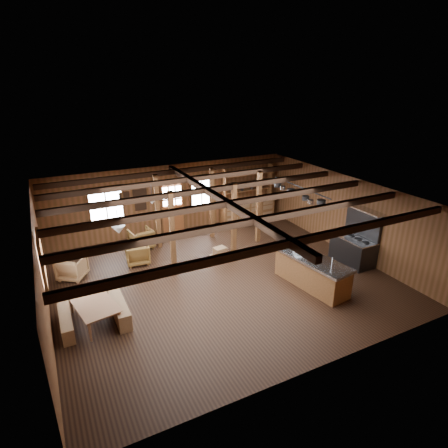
{
  "coord_description": "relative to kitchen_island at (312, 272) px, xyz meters",
  "views": [
    {
      "loc": [
        -4.6,
        -9.43,
        6.03
      ],
      "look_at": [
        0.76,
        1.28,
        1.3
      ],
      "focal_mm": 30.0,
      "sensor_mm": 36.0,
      "label": 1
    }
  ],
  "objects": [
    {
      "name": "room",
      "position": [
        -2.32,
        1.62,
        0.92
      ],
      "size": [
        10.04,
        9.04,
        2.84
      ],
      "color": "black",
      "rests_on": "ground"
    },
    {
      "name": "ceiling_joists",
      "position": [
        -2.32,
        1.8,
        2.2
      ],
      "size": [
        9.8,
        8.82,
        0.18
      ],
      "color": "black",
      "rests_on": "ceiling"
    },
    {
      "name": "timber_posts",
      "position": [
        -1.8,
        3.7,
        0.92
      ],
      "size": [
        3.95,
        2.35,
        2.8
      ],
      "color": "#442813",
      "rests_on": "floor"
    },
    {
      "name": "back_door",
      "position": [
        -2.32,
        6.07,
        0.4
      ],
      "size": [
        1.02,
        0.08,
        2.15
      ],
      "color": "brown",
      "rests_on": "floor"
    },
    {
      "name": "window_back_left",
      "position": [
        -4.92,
        6.08,
        1.12
      ],
      "size": [
        1.32,
        0.06,
        1.32
      ],
      "color": "white",
      "rests_on": "wall_back"
    },
    {
      "name": "window_back_right",
      "position": [
        -1.02,
        6.08,
        1.12
      ],
      "size": [
        1.02,
        0.06,
        1.32
      ],
      "color": "white",
      "rests_on": "wall_back"
    },
    {
      "name": "window_left",
      "position": [
        -7.28,
        2.12,
        1.12
      ],
      "size": [
        0.14,
        1.24,
        1.32
      ],
      "color": "white",
      "rests_on": "wall_back"
    },
    {
      "name": "notice_boards",
      "position": [
        -3.81,
        6.08,
        1.16
      ],
      "size": [
        1.08,
        0.03,
        0.9
      ],
      "color": "beige",
      "rests_on": "wall_back"
    },
    {
      "name": "back_counter",
      "position": [
        1.08,
        5.82,
        0.12
      ],
      "size": [
        2.55,
        0.6,
        2.45
      ],
      "color": "brown",
      "rests_on": "floor"
    },
    {
      "name": "pendant_lamps",
      "position": [
        -4.57,
        2.62,
        1.77
      ],
      "size": [
        1.86,
        2.36,
        0.66
      ],
      "color": "#29292B",
      "rests_on": "ceiling"
    },
    {
      "name": "pot_rack",
      "position": [
        0.87,
        2.0,
        1.81
      ],
      "size": [
        0.45,
        3.0,
        0.44
      ],
      "color": "#29292B",
      "rests_on": "ceiling"
    },
    {
      "name": "kitchen_island",
      "position": [
        0.0,
        0.0,
        0.0
      ],
      "size": [
        1.23,
        2.6,
        1.2
      ],
      "rotation": [
        0.0,
        0.0,
        0.14
      ],
      "color": "brown",
      "rests_on": "floor"
    },
    {
      "name": "step_stool",
      "position": [
        -1.7,
        2.93,
        -0.27
      ],
      "size": [
        0.51,
        0.4,
        0.42
      ],
      "primitive_type": "cube",
      "rotation": [
        0.0,
        0.0,
        0.15
      ],
      "color": "brown",
      "rests_on": "floor"
    },
    {
      "name": "commercial_range",
      "position": [
        2.33,
        0.62,
        0.15
      ],
      "size": [
        0.81,
        1.58,
        1.95
      ],
      "color": "#29292B",
      "rests_on": "floor"
    },
    {
      "name": "dining_table",
      "position": [
        -6.22,
        1.1,
        -0.19
      ],
      "size": [
        1.22,
        1.81,
        0.59
      ],
      "primitive_type": "imported",
      "rotation": [
        0.0,
        0.0,
        1.76
      ],
      "color": "#936242",
      "rests_on": "floor"
    },
    {
      "name": "bench_wall",
      "position": [
        -6.97,
        1.1,
        -0.27
      ],
      "size": [
        0.29,
        1.53,
        0.42
      ],
      "primitive_type": "cube",
      "color": "brown",
      "rests_on": "floor"
    },
    {
      "name": "bench_aisle",
      "position": [
        -5.63,
        1.1,
        -0.24
      ],
      "size": [
        0.33,
        1.74,
        0.48
      ],
      "primitive_type": "cube",
      "color": "brown",
      "rests_on": "floor"
    },
    {
      "name": "armchair_a",
      "position": [
        -3.95,
        5.03,
        -0.11
      ],
      "size": [
        0.9,
        0.92,
        0.74
      ],
      "primitive_type": "imported",
      "rotation": [
        0.0,
        0.0,
        3.28
      ],
      "color": "brown",
      "rests_on": "floor"
    },
    {
      "name": "armchair_b",
      "position": [
        -4.39,
        3.88,
        -0.12
      ],
      "size": [
        0.85,
        0.87,
        0.72
      ],
      "primitive_type": "imported",
      "rotation": [
        0.0,
        0.0,
        3.03
      ],
      "color": "brown",
      "rests_on": "floor"
    },
    {
      "name": "armchair_c",
      "position": [
        -6.52,
        3.78,
        -0.12
      ],
      "size": [
        1.08,
        1.08,
        0.72
      ],
      "primitive_type": "imported",
      "rotation": [
        0.0,
        0.0,
        2.56
      ],
      "color": "#986E45",
      "rests_on": "floor"
    },
    {
      "name": "counter_pot",
      "position": [
        0.08,
        0.83,
        0.56
      ],
      "size": [
        0.33,
        0.33,
        0.2
      ],
      "primitive_type": "cylinder",
      "color": "silver",
      "rests_on": "kitchen_island"
    },
    {
      "name": "bowl",
      "position": [
        -0.22,
        0.43,
        0.5
      ],
      "size": [
        0.37,
        0.37,
        0.07
      ],
      "primitive_type": "imported",
      "rotation": [
        0.0,
        0.0,
        -0.41
      ],
      "color": "silver",
      "rests_on": "kitchen_island"
    }
  ]
}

